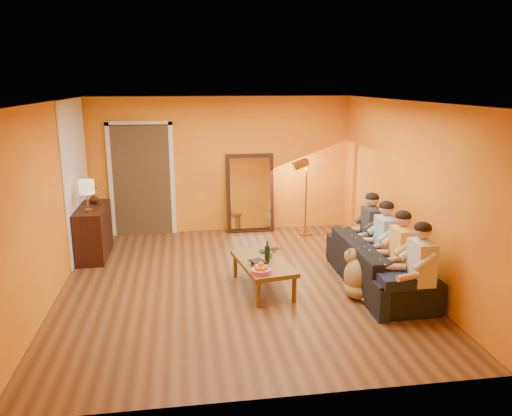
{
  "coord_description": "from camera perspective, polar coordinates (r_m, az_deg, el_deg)",
  "views": [
    {
      "loc": [
        -0.73,
        -6.75,
        2.86
      ],
      "look_at": [
        0.35,
        0.5,
        1.0
      ],
      "focal_mm": 35.0,
      "sensor_mm": 36.0,
      "label": 1
    }
  ],
  "objects": [
    {
      "name": "table_lamp",
      "position": [
        8.33,
        -18.72,
        1.31
      ],
      "size": [
        0.24,
        0.24,
        0.51
      ],
      "primitive_type": null,
      "color": "beige",
      "rests_on": "sideboard"
    },
    {
      "name": "wine_bottle",
      "position": [
        6.93,
        1.28,
        -5.0
      ],
      "size": [
        0.07,
        0.07,
        0.31
      ],
      "primitive_type": "cylinder",
      "color": "black",
      "rests_on": "coffee_table"
    },
    {
      "name": "doorway_recess",
      "position": [
        9.78,
        -12.86,
        3.21
      ],
      "size": [
        1.06,
        0.3,
        2.1
      ],
      "primitive_type": "cube",
      "color": "#3F2D19",
      "rests_on": "floor"
    },
    {
      "name": "person_far_left",
      "position": [
        6.51,
        18.32,
        -6.73
      ],
      "size": [
        0.7,
        0.44,
        1.22
      ],
      "primitive_type": null,
      "color": "beige",
      "rests_on": "sofa"
    },
    {
      "name": "book_lower",
      "position": [
        6.81,
        -0.43,
        -6.64
      ],
      "size": [
        0.21,
        0.28,
        0.03
      ],
      "primitive_type": "imported",
      "rotation": [
        0.0,
        0.0,
        0.04
      ],
      "color": "black",
      "rests_on": "coffee_table"
    },
    {
      "name": "floor_lamp",
      "position": [
        9.46,
        5.73,
        1.09
      ],
      "size": [
        0.31,
        0.26,
        1.44
      ],
      "primitive_type": null,
      "rotation": [
        0.0,
        0.0,
        0.06
      ],
      "color": "#AD8232",
      "rests_on": "floor"
    },
    {
      "name": "white_accent",
      "position": [
        8.82,
        -19.84,
        3.2
      ],
      "size": [
        0.02,
        1.9,
        2.58
      ],
      "primitive_type": "cube",
      "color": "white",
      "rests_on": "wall_left"
    },
    {
      "name": "dog",
      "position": [
        6.97,
        11.49,
        -7.29
      ],
      "size": [
        0.52,
        0.65,
        0.67
      ],
      "primitive_type": null,
      "rotation": [
        0.0,
        0.0,
        0.3
      ],
      "color": "olive",
      "rests_on": "floor"
    },
    {
      "name": "coffee_table",
      "position": [
        7.1,
        0.79,
        -7.67
      ],
      "size": [
        0.82,
        1.31,
        0.42
      ],
      "primitive_type": null,
      "rotation": [
        0.0,
        0.0,
        0.17
      ],
      "color": "brown",
      "rests_on": "floor"
    },
    {
      "name": "mirror_glass",
      "position": [
        9.66,
        -0.65,
        1.68
      ],
      "size": [
        0.78,
        0.21,
        1.35
      ],
      "primitive_type": "cube",
      "rotation": [
        -0.14,
        0.0,
        0.0
      ],
      "color": "white",
      "rests_on": "mirror_frame"
    },
    {
      "name": "fruit_bowl",
      "position": [
        6.57,
        0.57,
        -6.82
      ],
      "size": [
        0.26,
        0.26,
        0.16
      ],
      "primitive_type": null,
      "color": "#E24FA5",
      "rests_on": "coffee_table"
    },
    {
      "name": "laptop",
      "position": [
        7.37,
        1.75,
        -4.98
      ],
      "size": [
        0.37,
        0.29,
        0.03
      ],
      "primitive_type": "imported",
      "rotation": [
        0.0,
        0.0,
        0.32
      ],
      "color": "black",
      "rests_on": "coffee_table"
    },
    {
      "name": "book_upper",
      "position": [
        6.79,
        -0.42,
        -6.31
      ],
      "size": [
        0.26,
        0.3,
        0.02
      ],
      "primitive_type": "imported",
      "rotation": [
        0.0,
        0.0,
        0.36
      ],
      "color": "black",
      "rests_on": "book_mid"
    },
    {
      "name": "room_shell",
      "position": [
        7.32,
        -2.56,
        1.93
      ],
      "size": [
        5.0,
        5.5,
        2.6
      ],
      "color": "brown",
      "rests_on": "ground"
    },
    {
      "name": "sideboard",
      "position": [
        8.78,
        -18.04,
        -2.58
      ],
      "size": [
        0.44,
        1.18,
        0.85
      ],
      "primitive_type": "cube",
      "color": "black",
      "rests_on": "floor"
    },
    {
      "name": "book_mid",
      "position": [
        6.81,
        -0.36,
        -6.42
      ],
      "size": [
        0.21,
        0.28,
        0.02
      ],
      "primitive_type": "imported",
      "rotation": [
        0.0,
        0.0,
        0.06
      ],
      "color": "red",
      "rests_on": "book_lower"
    },
    {
      "name": "vase",
      "position": [
        8.89,
        -18.04,
        1.03
      ],
      "size": [
        0.16,
        0.16,
        0.17
      ],
      "primitive_type": "imported",
      "color": "black",
      "rests_on": "sideboard"
    },
    {
      "name": "flowers",
      "position": [
        8.84,
        -18.16,
        2.57
      ],
      "size": [
        0.17,
        0.17,
        0.42
      ],
      "primitive_type": null,
      "color": "red",
      "rests_on": "vase"
    },
    {
      "name": "door_header",
      "position": [
        9.52,
        -13.27,
        9.41
      ],
      "size": [
        1.22,
        0.06,
        0.08
      ],
      "primitive_type": "cube",
      "color": "white",
      "rests_on": "wall_back"
    },
    {
      "name": "tumbler",
      "position": [
        7.14,
        1.6,
        -5.36
      ],
      "size": [
        0.1,
        0.1,
        0.09
      ],
      "primitive_type": "imported",
      "rotation": [
        0.0,
        0.0,
        -0.08
      ],
      "color": "#B27F3F",
      "rests_on": "coffee_table"
    },
    {
      "name": "door_jamb_right",
      "position": [
        9.63,
        -9.52,
        3.21
      ],
      "size": [
        0.08,
        0.06,
        2.2
      ],
      "primitive_type": "cube",
      "color": "white",
      "rests_on": "wall_back"
    },
    {
      "name": "mirror_frame",
      "position": [
        9.69,
        -0.68,
        1.73
      ],
      "size": [
        0.92,
        0.27,
        1.51
      ],
      "primitive_type": "cube",
      "rotation": [
        -0.14,
        0.0,
        0.0
      ],
      "color": "black",
      "rests_on": "floor"
    },
    {
      "name": "person_far_right",
      "position": [
        7.93,
        13.05,
        -2.61
      ],
      "size": [
        0.7,
        0.44,
        1.22
      ],
      "primitive_type": null,
      "color": "#2D2C31",
      "rests_on": "sofa"
    },
    {
      "name": "person_mid_right",
      "position": [
        7.45,
        14.58,
        -3.81
      ],
      "size": [
        0.7,
        0.44,
        1.22
      ],
      "primitive_type": null,
      "color": "#93B7E4",
      "rests_on": "sofa"
    },
    {
      "name": "person_mid_left",
      "position": [
        6.97,
        16.32,
        -5.18
      ],
      "size": [
        0.7,
        0.44,
        1.22
      ],
      "primitive_type": null,
      "color": "gold",
      "rests_on": "sofa"
    },
    {
      "name": "sofa",
      "position": [
        7.4,
        13.81,
        -6.17
      ],
      "size": [
        2.26,
        0.89,
        0.66
      ],
      "primitive_type": "imported",
      "rotation": [
        0.0,
        0.0,
        1.57
      ],
      "color": "black",
      "rests_on": "floor"
    },
    {
      "name": "door_jamb_left",
      "position": [
        9.72,
        -16.26,
        2.94
      ],
      "size": [
        0.08,
        0.06,
        2.2
      ],
      "primitive_type": "cube",
      "color": "white",
      "rests_on": "wall_back"
    }
  ]
}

